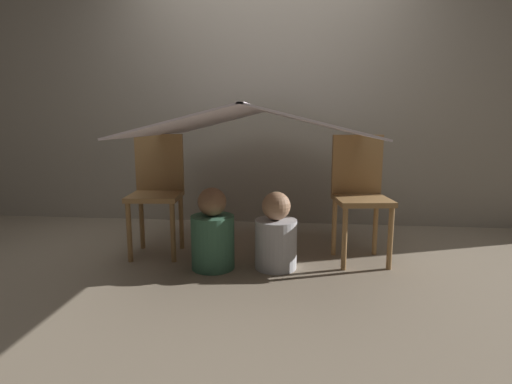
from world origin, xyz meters
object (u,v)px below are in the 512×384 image
chair_right (360,192)px  chair_left (157,188)px  person_front (213,235)px  person_second (276,236)px

chair_right → chair_left: bearing=172.5°
chair_right → person_front: 1.09m
person_second → person_front: bearing=-174.0°
person_front → person_second: 0.43m
person_front → person_second: (0.43, 0.04, -0.01)m
chair_right → person_second: size_ratio=1.69×
person_front → person_second: person_front is taller
person_front → chair_left: bearing=148.4°
chair_left → person_front: chair_left is taller
chair_right → person_second: chair_right is taller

